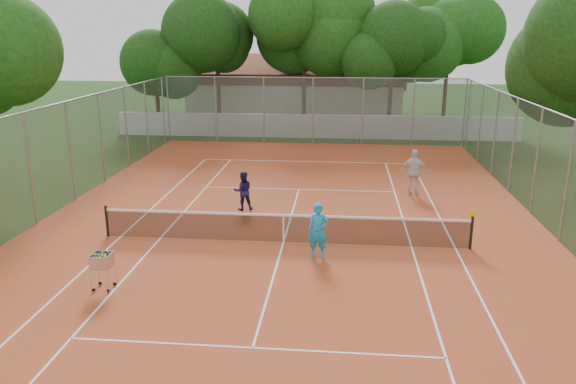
# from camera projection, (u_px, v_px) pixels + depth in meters

# --- Properties ---
(ground) EXTENTS (120.00, 120.00, 0.00)m
(ground) POSITION_uv_depth(u_px,v_px,m) (284.00, 243.00, 18.31)
(ground) COLOR black
(ground) RESTS_ON ground
(court_pad) EXTENTS (18.00, 34.00, 0.02)m
(court_pad) POSITION_uv_depth(u_px,v_px,m) (284.00, 243.00, 18.30)
(court_pad) COLOR #AC4721
(court_pad) RESTS_ON ground
(court_lines) EXTENTS (10.98, 23.78, 0.01)m
(court_lines) POSITION_uv_depth(u_px,v_px,m) (284.00, 242.00, 18.30)
(court_lines) COLOR white
(court_lines) RESTS_ON court_pad
(tennis_net) EXTENTS (11.88, 0.10, 0.98)m
(tennis_net) POSITION_uv_depth(u_px,v_px,m) (284.00, 228.00, 18.17)
(tennis_net) COLOR black
(tennis_net) RESTS_ON court_pad
(perimeter_fence) EXTENTS (18.00, 34.00, 4.00)m
(perimeter_fence) POSITION_uv_depth(u_px,v_px,m) (283.00, 184.00, 17.76)
(perimeter_fence) COLOR slate
(perimeter_fence) RESTS_ON ground
(boundary_wall) EXTENTS (26.00, 0.30, 1.50)m
(boundary_wall) POSITION_uv_depth(u_px,v_px,m) (314.00, 126.00, 36.28)
(boundary_wall) COLOR silver
(boundary_wall) RESTS_ON ground
(clubhouse) EXTENTS (16.40, 9.00, 4.40)m
(clubhouse) POSITION_uv_depth(u_px,v_px,m) (296.00, 88.00, 45.64)
(clubhouse) COLOR beige
(clubhouse) RESTS_ON ground
(tropical_trees) EXTENTS (29.00, 19.00, 10.00)m
(tropical_trees) POSITION_uv_depth(u_px,v_px,m) (317.00, 57.00, 37.98)
(tropical_trees) COLOR #10330C
(tropical_trees) RESTS_ON ground
(player_near) EXTENTS (0.65, 0.45, 1.69)m
(player_near) POSITION_uv_depth(u_px,v_px,m) (318.00, 231.00, 16.88)
(player_near) COLOR #1896D3
(player_near) RESTS_ON court_pad
(player_far_left) EXTENTS (0.86, 0.76, 1.50)m
(player_far_left) POSITION_uv_depth(u_px,v_px,m) (243.00, 191.00, 21.47)
(player_far_left) COLOR #1D1644
(player_far_left) RESTS_ON court_pad
(player_far_right) EXTENTS (1.21, 0.70, 1.93)m
(player_far_right) POSITION_uv_depth(u_px,v_px,m) (414.00, 172.00, 23.41)
(player_far_right) COLOR silver
(player_far_right) RESTS_ON court_pad
(ball_hopper) EXTENTS (0.59, 0.59, 1.10)m
(ball_hopper) POSITION_uv_depth(u_px,v_px,m) (103.00, 270.00, 14.83)
(ball_hopper) COLOR silver
(ball_hopper) RESTS_ON court_pad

